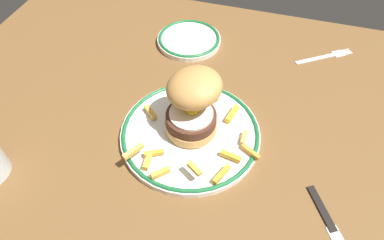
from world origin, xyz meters
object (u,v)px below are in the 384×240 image
dinner_plate (192,133)px  side_plate (189,39)px  knife (333,229)px  burger (191,102)px  fork (326,56)px

dinner_plate → side_plate: same height
side_plate → knife: side_plate is taller
dinner_plate → side_plate: 28.59cm
burger → fork: bearing=51.3°
dinner_plate → knife: (25.70, -11.16, -0.58)cm
burger → knife: (26.29, -12.75, -7.30)cm
burger → dinner_plate: bearing=-69.5°
dinner_plate → fork: dinner_plate is taller
side_plate → burger: bearing=-72.1°
dinner_plate → burger: burger is taller
knife → side_plate: bearing=132.0°
burger → fork: size_ratio=0.97×
fork → knife: 42.20cm
dinner_plate → knife: dinner_plate is taller
burger → fork: burger is taller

